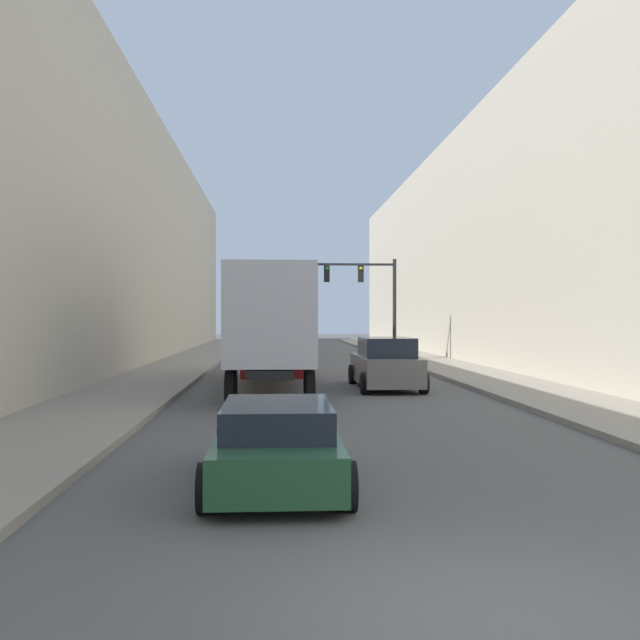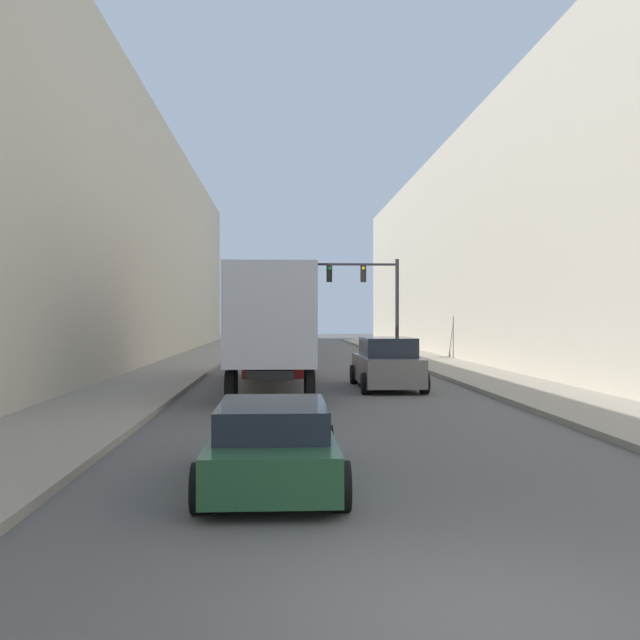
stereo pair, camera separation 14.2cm
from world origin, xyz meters
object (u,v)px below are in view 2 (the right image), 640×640
(suv_car, at_px, (387,364))
(traffic_signal_gantry, at_px, (372,291))
(semi_truck, at_px, (272,324))
(sedan_car, at_px, (273,444))

(suv_car, relative_size, traffic_signal_gantry, 0.87)
(semi_truck, height_order, traffic_signal_gantry, traffic_signal_gantry)
(sedan_car, distance_m, traffic_signal_gantry, 28.60)
(semi_truck, height_order, suv_car, semi_truck)
(sedan_car, distance_m, suv_car, 14.45)
(semi_truck, relative_size, suv_car, 2.54)
(sedan_car, xyz_separation_m, suv_car, (3.77, 13.95, 0.24))
(suv_car, bearing_deg, semi_truck, 175.29)
(suv_car, distance_m, traffic_signal_gantry, 14.40)
(semi_truck, bearing_deg, traffic_signal_gantry, 69.07)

